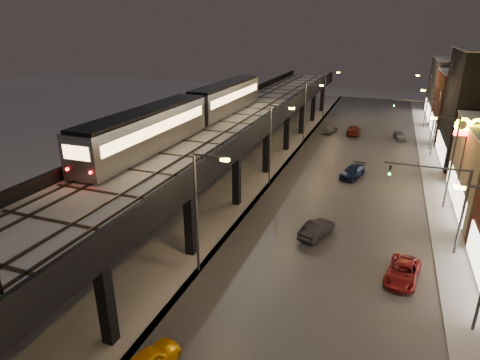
% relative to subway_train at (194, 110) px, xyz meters
% --- Properties ---
extents(road_surface, '(17.00, 120.00, 0.06)m').
position_rel_subway_train_xyz_m(road_surface, '(16.00, 6.33, -8.32)').
color(road_surface, '#46474D').
rests_on(road_surface, ground).
extents(sidewalk_right, '(4.00, 120.00, 0.14)m').
position_rel_subway_train_xyz_m(sidewalk_right, '(26.00, 6.33, -8.28)').
color(sidewalk_right, '#9FA1A8').
rests_on(sidewalk_right, ground).
extents(under_viaduct_pavement, '(11.00, 120.00, 0.06)m').
position_rel_subway_train_xyz_m(under_viaduct_pavement, '(2.50, 6.33, -8.32)').
color(under_viaduct_pavement, '#9FA1A8').
rests_on(under_viaduct_pavement, ground).
extents(elevated_viaduct, '(9.00, 100.00, 6.30)m').
position_rel_subway_train_xyz_m(elevated_viaduct, '(2.50, 3.18, -2.74)').
color(elevated_viaduct, black).
rests_on(elevated_viaduct, ground).
extents(viaduct_trackbed, '(8.40, 100.00, 0.32)m').
position_rel_subway_train_xyz_m(viaduct_trackbed, '(2.49, 3.30, -1.97)').
color(viaduct_trackbed, '#B2B7C1').
rests_on(viaduct_trackbed, elevated_viaduct).
extents(viaduct_parapet_streetside, '(0.30, 100.00, 1.10)m').
position_rel_subway_train_xyz_m(viaduct_parapet_streetside, '(6.85, 3.33, -1.50)').
color(viaduct_parapet_streetside, black).
rests_on(viaduct_parapet_streetside, elevated_viaduct).
extents(viaduct_parapet_far, '(0.30, 100.00, 1.10)m').
position_rel_subway_train_xyz_m(viaduct_parapet_far, '(-1.85, 3.33, -1.50)').
color(viaduct_parapet_far, black).
rests_on(viaduct_parapet_far, elevated_viaduct).
extents(building_e, '(12.20, 12.20, 10.16)m').
position_rel_subway_train_xyz_m(building_e, '(32.49, 33.33, -3.28)').
color(building_e, brown).
rests_on(building_e, ground).
extents(building_f, '(12.20, 16.20, 11.16)m').
position_rel_subway_train_xyz_m(building_f, '(32.49, 47.33, -2.78)').
color(building_f, '#3A393E').
rests_on(building_f, ground).
extents(streetlight_left_1, '(2.57, 0.28, 9.00)m').
position_rel_subway_train_xyz_m(streetlight_left_1, '(8.07, -15.67, -3.12)').
color(streetlight_left_1, '#38383A').
rests_on(streetlight_left_1, ground).
extents(streetlight_left_2, '(2.57, 0.28, 9.00)m').
position_rel_subway_train_xyz_m(streetlight_left_2, '(8.07, 2.33, -3.12)').
color(streetlight_left_2, '#38383A').
rests_on(streetlight_left_2, ground).
extents(streetlight_right_2, '(2.56, 0.28, 9.00)m').
position_rel_subway_train_xyz_m(streetlight_right_2, '(25.23, 2.33, -3.12)').
color(streetlight_right_2, '#38383A').
rests_on(streetlight_right_2, ground).
extents(streetlight_left_3, '(2.57, 0.28, 9.00)m').
position_rel_subway_train_xyz_m(streetlight_left_3, '(8.07, 20.33, -3.12)').
color(streetlight_left_3, '#38383A').
rests_on(streetlight_left_3, ground).
extents(streetlight_right_3, '(2.56, 0.28, 9.00)m').
position_rel_subway_train_xyz_m(streetlight_right_3, '(25.23, 20.33, -3.12)').
color(streetlight_right_3, '#38383A').
rests_on(streetlight_right_3, ground).
extents(streetlight_left_4, '(2.57, 0.28, 9.00)m').
position_rel_subway_train_xyz_m(streetlight_left_4, '(8.07, 38.33, -3.12)').
color(streetlight_left_4, '#38383A').
rests_on(streetlight_left_4, ground).
extents(streetlight_right_4, '(2.56, 0.28, 9.00)m').
position_rel_subway_train_xyz_m(streetlight_right_4, '(25.23, 38.33, -3.12)').
color(streetlight_right_4, '#38383A').
rests_on(streetlight_right_4, ground).
extents(traffic_light_rig_a, '(6.10, 0.34, 7.00)m').
position_rel_subway_train_xyz_m(traffic_light_rig_a, '(24.34, -6.67, -3.86)').
color(traffic_light_rig_a, '#38383A').
rests_on(traffic_light_rig_a, ground).
extents(traffic_light_rig_b, '(6.10, 0.34, 7.00)m').
position_rel_subway_train_xyz_m(traffic_light_rig_b, '(24.34, 23.33, -3.86)').
color(traffic_light_rig_b, '#38383A').
rests_on(traffic_light_rig_b, ground).
extents(subway_train, '(2.92, 35.44, 3.49)m').
position_rel_subway_train_xyz_m(subway_train, '(0.00, 0.00, 0.00)').
color(subway_train, gray).
rests_on(subway_train, viaduct_trackbed).
extents(car_near_white, '(2.65, 4.38, 1.36)m').
position_rel_subway_train_xyz_m(car_near_white, '(14.92, -7.58, -7.67)').
color(car_near_white, black).
rests_on(car_near_white, ground).
extents(car_mid_dark, '(2.08, 4.97, 1.43)m').
position_rel_subway_train_xyz_m(car_mid_dark, '(14.42, 28.61, -7.64)').
color(car_mid_dark, maroon).
rests_on(car_mid_dark, ground).
extents(car_far_white, '(2.36, 3.89, 1.24)m').
position_rel_subway_train_xyz_m(car_far_white, '(10.67, 28.36, -7.73)').
color(car_far_white, gray).
rests_on(car_far_white, ground).
extents(car_onc_dark, '(2.76, 4.66, 1.22)m').
position_rel_subway_train_xyz_m(car_onc_dark, '(21.64, -11.71, -7.75)').
color(car_onc_dark, maroon).
rests_on(car_onc_dark, ground).
extents(car_onc_white, '(2.95, 4.92, 1.34)m').
position_rel_subway_train_xyz_m(car_onc_white, '(16.30, 8.05, -7.69)').
color(car_onc_white, '#0B1634').
rests_on(car_onc_white, ground).
extents(car_onc_red, '(2.31, 3.91, 1.25)m').
position_rel_subway_train_xyz_m(car_onc_red, '(21.53, 28.14, -7.73)').
color(car_onc_red, gray).
rests_on(car_onc_red, ground).
extents(sign_mcdonalds, '(2.63, 0.66, 8.84)m').
position_rel_subway_train_xyz_m(sign_mcdonalds, '(26.50, 3.30, -1.33)').
color(sign_mcdonalds, '#38383A').
rests_on(sign_mcdonalds, ground).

